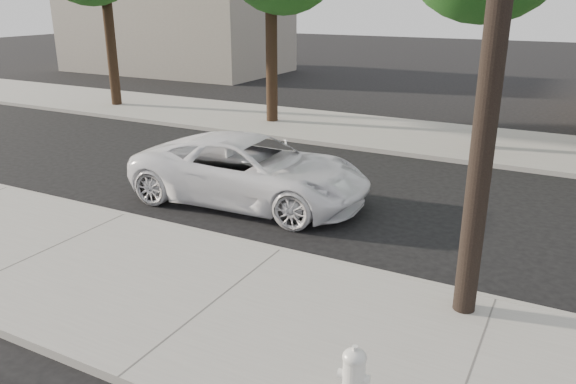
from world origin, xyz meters
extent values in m
plane|color=black|center=(0.00, 0.00, 0.00)|extent=(120.00, 120.00, 0.00)
cube|color=gray|center=(0.00, -4.30, 0.07)|extent=(90.00, 4.40, 0.15)
cube|color=gray|center=(0.00, 8.50, 0.07)|extent=(90.00, 5.00, 0.15)
cube|color=#9E9B93|center=(0.00, -2.10, 0.07)|extent=(90.00, 0.12, 0.16)
cube|color=gray|center=(-20.00, 20.00, 2.50)|extent=(14.00, 8.00, 5.00)
cylinder|color=black|center=(3.60, -2.70, 4.65)|extent=(0.34, 0.34, 9.00)
cylinder|color=black|center=(-14.00, 8.00, 2.40)|extent=(0.44, 0.44, 4.50)
cylinder|color=black|center=(-6.00, 8.20, 2.28)|extent=(0.44, 0.44, 4.25)
cylinder|color=black|center=(2.00, 7.80, 2.53)|extent=(0.44, 0.44, 4.75)
imported|color=white|center=(-2.11, 0.25, 0.81)|extent=(5.96, 3.00, 1.62)
cylinder|color=silver|center=(2.86, -5.54, 0.46)|extent=(0.27, 0.27, 0.62)
ellipsoid|color=silver|center=(2.86, -5.54, 0.80)|extent=(0.29, 0.29, 0.21)
cylinder|color=silver|center=(2.86, -5.54, 0.52)|extent=(0.40, 0.17, 0.12)
cylinder|color=silver|center=(2.86, -5.54, 0.52)|extent=(0.18, 0.22, 0.16)
camera|label=1|loc=(4.77, -10.81, 4.79)|focal=35.00mm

